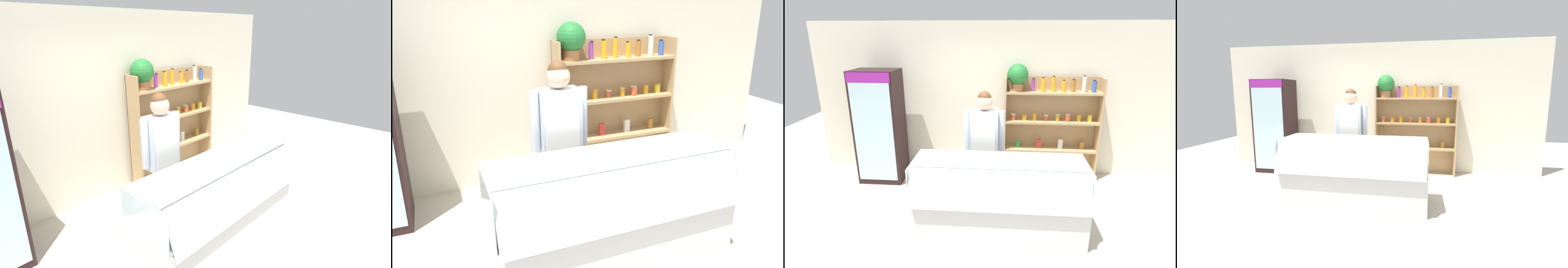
% 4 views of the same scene
% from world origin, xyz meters
% --- Properties ---
extents(ground_plane, '(12.00, 12.00, 0.00)m').
position_xyz_m(ground_plane, '(0.00, 0.00, 0.00)').
color(ground_plane, beige).
extents(back_wall, '(6.80, 0.10, 2.70)m').
position_xyz_m(back_wall, '(0.00, 2.01, 1.35)').
color(back_wall, silver).
rests_on(back_wall, ground).
extents(shelving_unit, '(1.62, 0.35, 2.02)m').
position_xyz_m(shelving_unit, '(0.73, 1.78, 1.19)').
color(shelving_unit, tan).
rests_on(shelving_unit, ground).
extents(deli_display_case, '(2.17, 0.78, 1.01)m').
position_xyz_m(deli_display_case, '(0.01, 0.06, 0.31)').
color(deli_display_case, silver).
rests_on(deli_display_case, ground).
extents(shop_clerk, '(0.58, 0.25, 1.74)m').
position_xyz_m(shop_clerk, '(-0.22, 0.78, 1.03)').
color(shop_clerk, '#4C4233').
rests_on(shop_clerk, ground).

